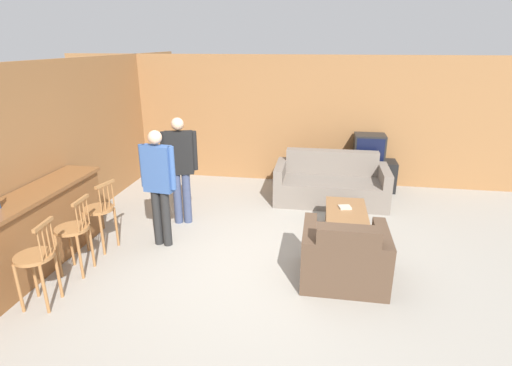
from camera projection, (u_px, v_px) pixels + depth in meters
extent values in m
plane|color=gray|center=(252.00, 265.00, 5.37)|extent=(24.00, 24.00, 0.00)
cube|color=olive|center=(282.00, 120.00, 8.29)|extent=(9.40, 0.08, 2.60)
cube|color=olive|center=(82.00, 140.00, 6.62)|extent=(0.08, 8.60, 2.60)
cube|color=brown|center=(32.00, 236.00, 5.11)|extent=(0.47, 2.54, 0.98)
cube|color=brown|center=(25.00, 198.00, 4.94)|extent=(0.55, 2.60, 0.05)
cylinder|color=#996638|center=(34.00, 256.00, 4.36)|extent=(0.45, 0.45, 0.04)
cylinder|color=#996638|center=(34.00, 274.00, 4.61)|extent=(0.04, 0.04, 0.60)
cylinder|color=#996638|center=(19.00, 289.00, 4.34)|extent=(0.04, 0.04, 0.60)
cylinder|color=#996638|center=(58.00, 275.00, 4.60)|extent=(0.04, 0.04, 0.60)
cylinder|color=#996638|center=(44.00, 289.00, 4.33)|extent=(0.04, 0.04, 0.60)
cylinder|color=#996638|center=(52.00, 236.00, 4.40)|extent=(0.02, 0.02, 0.35)
cylinder|color=#996638|center=(48.00, 239.00, 4.33)|extent=(0.02, 0.02, 0.35)
cylinder|color=#996638|center=(44.00, 243.00, 4.25)|extent=(0.02, 0.02, 0.35)
cylinder|color=#996638|center=(40.00, 246.00, 4.17)|extent=(0.02, 0.02, 0.35)
cube|color=#996638|center=(43.00, 224.00, 4.22)|extent=(0.07, 0.35, 0.04)
cylinder|color=#996638|center=(72.00, 229.00, 5.01)|extent=(0.43, 0.43, 0.04)
cylinder|color=#996638|center=(71.00, 245.00, 5.27)|extent=(0.04, 0.04, 0.60)
cylinder|color=#996638|center=(59.00, 256.00, 5.00)|extent=(0.04, 0.04, 0.60)
cylinder|color=#996638|center=(92.00, 246.00, 5.24)|extent=(0.04, 0.04, 0.60)
cylinder|color=#996638|center=(80.00, 257.00, 4.97)|extent=(0.04, 0.04, 0.60)
cylinder|color=#996638|center=(88.00, 211.00, 5.04)|extent=(0.02, 0.02, 0.35)
cylinder|color=#996638|center=(84.00, 214.00, 4.96)|extent=(0.02, 0.02, 0.35)
cylinder|color=#996638|center=(81.00, 216.00, 4.89)|extent=(0.02, 0.02, 0.35)
cylinder|color=#996638|center=(77.00, 219.00, 4.81)|extent=(0.02, 0.02, 0.35)
cube|color=#996638|center=(80.00, 200.00, 4.86)|extent=(0.05, 0.35, 0.04)
cylinder|color=#996638|center=(99.00, 209.00, 5.61)|extent=(0.49, 0.49, 0.04)
cylinder|color=#996638|center=(101.00, 224.00, 5.89)|extent=(0.04, 0.04, 0.60)
cylinder|color=#996638|center=(86.00, 232.00, 5.64)|extent=(0.04, 0.04, 0.60)
cylinder|color=#996638|center=(116.00, 227.00, 5.79)|extent=(0.04, 0.04, 0.60)
cylinder|color=#996638|center=(102.00, 235.00, 5.54)|extent=(0.04, 0.04, 0.60)
cylinder|color=#996638|center=(113.00, 195.00, 5.58)|extent=(0.02, 0.02, 0.35)
cylinder|color=#996638|center=(109.00, 197.00, 5.51)|extent=(0.02, 0.02, 0.35)
cylinder|color=#996638|center=(104.00, 199.00, 5.44)|extent=(0.02, 0.02, 0.35)
cylinder|color=#996638|center=(100.00, 201.00, 5.37)|extent=(0.02, 0.02, 0.35)
cube|color=#996638|center=(105.00, 184.00, 5.41)|extent=(0.11, 0.35, 0.04)
cube|color=#70665B|center=(330.00, 191.00, 7.41)|extent=(1.72, 0.95, 0.45)
cube|color=#70665B|center=(332.00, 162.00, 7.59)|extent=(1.72, 0.22, 0.45)
cube|color=#70665B|center=(280.00, 182.00, 7.51)|extent=(0.16, 0.95, 0.70)
cube|color=#70665B|center=(383.00, 187.00, 7.22)|extent=(0.16, 0.95, 0.70)
cube|color=#4C3828|center=(344.00, 263.00, 4.98)|extent=(0.72, 0.90, 0.45)
cube|color=#4C3828|center=(348.00, 245.00, 4.52)|extent=(0.72, 0.22, 0.43)
cube|color=#4C3828|center=(381.00, 258.00, 4.88)|extent=(0.16, 0.90, 0.68)
cube|color=#4C3828|center=(309.00, 252.00, 5.01)|extent=(0.16, 0.90, 0.68)
cube|color=brown|center=(346.00, 211.00, 6.08)|extent=(0.61, 1.04, 0.04)
cube|color=brown|center=(328.00, 236.00, 5.74)|extent=(0.06, 0.06, 0.39)
cube|color=brown|center=(366.00, 239.00, 5.66)|extent=(0.06, 0.06, 0.39)
cube|color=brown|center=(328.00, 210.00, 6.63)|extent=(0.06, 0.06, 0.39)
cube|color=brown|center=(360.00, 212.00, 6.55)|extent=(0.06, 0.06, 0.39)
cube|color=black|center=(366.00, 175.00, 8.04)|extent=(1.12, 0.48, 0.60)
cube|color=black|center=(369.00, 148.00, 7.86)|extent=(0.59, 0.46, 0.53)
cube|color=black|center=(370.00, 151.00, 7.64)|extent=(0.52, 0.01, 0.46)
cube|color=#B7AD99|center=(345.00, 207.00, 6.13)|extent=(0.21, 0.19, 0.03)
cylinder|color=#384260|center=(178.00, 198.00, 6.50)|extent=(0.13, 0.13, 0.85)
cylinder|color=#384260|center=(187.00, 198.00, 6.51)|extent=(0.13, 0.13, 0.85)
cube|color=black|center=(179.00, 153.00, 6.25)|extent=(0.46, 0.28, 0.68)
cylinder|color=black|center=(164.00, 151.00, 6.22)|extent=(0.09, 0.09, 0.62)
cylinder|color=black|center=(194.00, 151.00, 6.26)|extent=(0.09, 0.09, 0.62)
sphere|color=tan|center=(177.00, 124.00, 6.10)|extent=(0.20, 0.20, 0.20)
cylinder|color=black|center=(157.00, 218.00, 5.81)|extent=(0.13, 0.13, 0.84)
cylinder|color=black|center=(166.00, 219.00, 5.77)|extent=(0.13, 0.13, 0.84)
cube|color=#335189|center=(157.00, 169.00, 5.54)|extent=(0.43, 0.21, 0.66)
cylinder|color=#335189|center=(143.00, 166.00, 5.59)|extent=(0.08, 0.08, 0.61)
cylinder|color=#335189|center=(172.00, 168.00, 5.47)|extent=(0.08, 0.08, 0.61)
sphere|color=tan|center=(155.00, 137.00, 5.39)|extent=(0.19, 0.19, 0.19)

